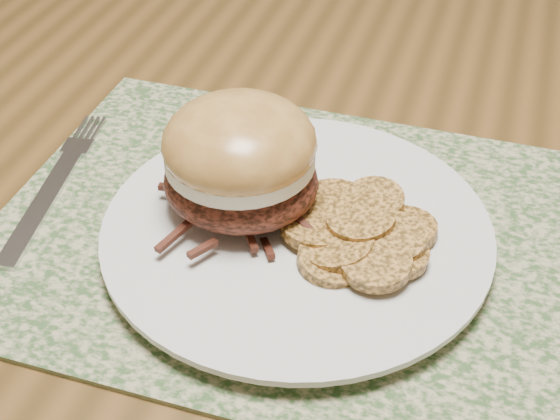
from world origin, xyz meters
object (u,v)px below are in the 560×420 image
object	(u,v)px
dining_table	(509,177)
pork_sandwich	(240,160)
dinner_plate	(297,233)
fork	(56,183)

from	to	relation	value
dining_table	pork_sandwich	distance (m)	0.33
pork_sandwich	dinner_plate	bearing A→B (deg)	-8.94
dining_table	pork_sandwich	bearing A→B (deg)	-128.94
dining_table	pork_sandwich	xyz separation A→B (m)	(-0.19, -0.23, 0.14)
dining_table	dinner_plate	distance (m)	0.30
fork	dining_table	bearing A→B (deg)	25.36
dining_table	fork	world-z (taller)	fork
dining_table	dinner_plate	world-z (taller)	dinner_plate
dining_table	fork	size ratio (longest dim) A/B	7.78
pork_sandwich	dining_table	bearing A→B (deg)	53.10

